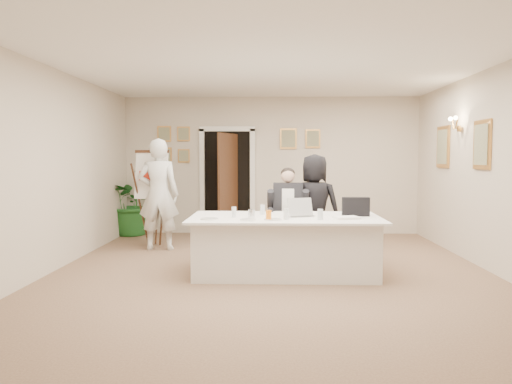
{
  "coord_description": "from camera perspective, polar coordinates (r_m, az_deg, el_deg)",
  "views": [
    {
      "loc": [
        -0.01,
        -6.76,
        1.57
      ],
      "look_at": [
        -0.23,
        0.6,
        1.06
      ],
      "focal_mm": 35.0,
      "sensor_mm": 36.0,
      "label": 1
    }
  ],
  "objects": [
    {
      "name": "wall_left",
      "position": [
        7.4,
        -22.18,
        2.37
      ],
      "size": [
        0.1,
        7.0,
        2.8
      ],
      "primitive_type": "cube",
      "color": "beige",
      "rests_on": "floor"
    },
    {
      "name": "standing_man",
      "position": [
        8.6,
        -11.08,
        -0.28
      ],
      "size": [
        0.7,
        0.48,
        1.88
      ],
      "primitive_type": "imported",
      "rotation": [
        0.0,
        0.0,
        3.18
      ],
      "color": "silver",
      "rests_on": "floor"
    },
    {
      "name": "conference_table",
      "position": [
        6.77,
        3.32,
        -6.03
      ],
      "size": [
        2.55,
        1.36,
        0.78
      ],
      "color": "white",
      "rests_on": "floor"
    },
    {
      "name": "doorway",
      "position": [
        10.13,
        -3.26,
        1.0
      ],
      "size": [
        1.14,
        0.86,
        2.2
      ],
      "color": "black",
      "rests_on": "floor"
    },
    {
      "name": "glass_a",
      "position": [
        6.63,
        -2.54,
        -2.3
      ],
      "size": [
        0.07,
        0.07,
        0.14
      ],
      "primitive_type": "cylinder",
      "rotation": [
        0.0,
        0.0,
        -0.07
      ],
      "color": "silver",
      "rests_on": "conference_table"
    },
    {
      "name": "glass_d",
      "position": [
        6.93,
        0.75,
        -2.02
      ],
      "size": [
        0.07,
        0.07,
        0.14
      ],
      "primitive_type": "cylinder",
      "rotation": [
        0.0,
        0.0,
        -0.18
      ],
      "color": "silver",
      "rests_on": "conference_table"
    },
    {
      "name": "floor",
      "position": [
        6.94,
        1.75,
        -9.09
      ],
      "size": [
        7.0,
        7.0,
        0.0
      ],
      "primitive_type": "plane",
      "color": "brown",
      "rests_on": "ground"
    },
    {
      "name": "potted_palm",
      "position": [
        10.39,
        -13.91,
        -1.1
      ],
      "size": [
        1.59,
        1.56,
        1.34
      ],
      "primitive_type": "imported",
      "rotation": [
        0.0,
        0.0,
        0.65
      ],
      "color": "#1E5A21",
      "rests_on": "floor"
    },
    {
      "name": "wall_back",
      "position": [
        10.26,
        1.74,
        3.04
      ],
      "size": [
        6.0,
        0.1,
        2.8
      ],
      "primitive_type": "cube",
      "color": "beige",
      "rests_on": "floor"
    },
    {
      "name": "laptop",
      "position": [
        6.79,
        5.0,
        -1.58
      ],
      "size": [
        0.44,
        0.45,
        0.28
      ],
      "primitive_type": null,
      "rotation": [
        0.0,
        0.0,
        0.34
      ],
      "color": "#B7BABC",
      "rests_on": "conference_table"
    },
    {
      "name": "glass_b",
      "position": [
        6.41,
        3.46,
        -2.52
      ],
      "size": [
        0.07,
        0.07,
        0.14
      ],
      "primitive_type": "cylinder",
      "rotation": [
        0.0,
        0.0,
        0.04
      ],
      "color": "silver",
      "rests_on": "conference_table"
    },
    {
      "name": "standing_woman",
      "position": [
        7.79,
        6.71,
        -1.63
      ],
      "size": [
        0.92,
        0.75,
        1.62
      ],
      "primitive_type": "imported",
      "rotation": [
        0.0,
        0.0,
        2.81
      ],
      "color": "black",
      "rests_on": "floor"
    },
    {
      "name": "steel_jug",
      "position": [
        6.57,
        -0.52,
        -2.48
      ],
      "size": [
        0.09,
        0.09,
        0.11
      ],
      "primitive_type": "cylinder",
      "rotation": [
        0.0,
        0.0,
        0.0
      ],
      "color": "silver",
      "rests_on": "conference_table"
    },
    {
      "name": "seated_man",
      "position": [
        7.7,
        3.65,
        -2.39
      ],
      "size": [
        0.67,
        0.71,
        1.43
      ],
      "primitive_type": null,
      "rotation": [
        0.0,
        0.0,
        -0.1
      ],
      "color": "black",
      "rests_on": "floor"
    },
    {
      "name": "ceiling",
      "position": [
        6.87,
        1.8,
        14.29
      ],
      "size": [
        6.0,
        7.0,
        0.02
      ],
      "primitive_type": "cube",
      "color": "white",
      "rests_on": "wall_back"
    },
    {
      "name": "plate_near",
      "position": [
        6.34,
        1.94,
        -3.15
      ],
      "size": [
        0.22,
        0.22,
        0.01
      ],
      "primitive_type": "cylinder",
      "rotation": [
        0.0,
        0.0,
        0.01
      ],
      "color": "white",
      "rests_on": "conference_table"
    },
    {
      "name": "pictures_right_wall",
      "position": [
        8.5,
        22.28,
        4.9
      ],
      "size": [
        0.06,
        2.2,
        0.8
      ],
      "primitive_type": null,
      "color": "#C68D43",
      "rests_on": "wall_right"
    },
    {
      "name": "plate_mid",
      "position": [
        6.31,
        -0.94,
        -3.19
      ],
      "size": [
        0.25,
        0.25,
        0.01
      ],
      "primitive_type": "cylinder",
      "rotation": [
        0.0,
        0.0,
        -0.31
      ],
      "color": "white",
      "rests_on": "conference_table"
    },
    {
      "name": "oj_glass",
      "position": [
        6.3,
        1.45,
        -2.68
      ],
      "size": [
        0.09,
        0.09,
        0.13
      ],
      "primitive_type": "cylinder",
      "rotation": [
        0.0,
        0.0,
        0.23
      ],
      "color": "orange",
      "rests_on": "conference_table"
    },
    {
      "name": "wall_right",
      "position": [
        7.4,
        25.69,
        2.27
      ],
      "size": [
        0.1,
        7.0,
        2.8
      ],
      "primitive_type": "cube",
      "color": "beige",
      "rests_on": "floor"
    },
    {
      "name": "pictures_back_wall",
      "position": [
        10.27,
        -2.74,
        5.55
      ],
      "size": [
        3.4,
        0.06,
        0.8
      ],
      "primitive_type": null,
      "color": "#C68D43",
      "rests_on": "wall_back"
    },
    {
      "name": "paper_stack",
      "position": [
        6.56,
        10.3,
        -2.91
      ],
      "size": [
        0.36,
        0.3,
        0.03
      ],
      "primitive_type": "cube",
      "rotation": [
        0.0,
        0.0,
        0.29
      ],
      "color": "white",
      "rests_on": "conference_table"
    },
    {
      "name": "flip_chart",
      "position": [
        8.98,
        -11.65,
        -1.22
      ],
      "size": [
        0.59,
        0.39,
        1.66
      ],
      "color": "#362111",
      "rests_on": "floor"
    },
    {
      "name": "wall_front",
      "position": [
        3.27,
        1.86,
        0.97
      ],
      "size": [
        6.0,
        0.1,
        2.8
      ],
      "primitive_type": "cube",
      "color": "beige",
      "rests_on": "floor"
    },
    {
      "name": "glass_c",
      "position": [
        6.41,
        7.37,
        -2.55
      ],
      "size": [
        0.07,
        0.07,
        0.14
      ],
      "primitive_type": "cylinder",
      "rotation": [
        0.0,
        0.0,
        0.06
      ],
      "color": "silver",
      "rests_on": "conference_table"
    },
    {
      "name": "wall_sconce",
      "position": [
        8.49,
        21.9,
        7.28
      ],
      "size": [
        0.2,
        0.3,
        0.24
      ],
      "primitive_type": null,
      "color": "#B9853B",
      "rests_on": "wall_right"
    },
    {
      "name": "laptop_bag",
      "position": [
        6.89,
        11.33,
        -1.65
      ],
      "size": [
        0.37,
        0.11,
        0.26
      ],
      "primitive_type": "cube",
      "rotation": [
        0.0,
        0.0,
        -0.02
      ],
      "color": "black",
      "rests_on": "conference_table"
    },
    {
      "name": "plate_left",
      "position": [
        6.43,
        -5.35,
        -3.08
      ],
      "size": [
        0.29,
        0.29,
        0.01
      ],
      "primitive_type": "cylinder",
      "rotation": [
        0.0,
        0.0,
        0.29
      ],
      "color": "white",
      "rests_on": "conference_table"
    }
  ]
}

